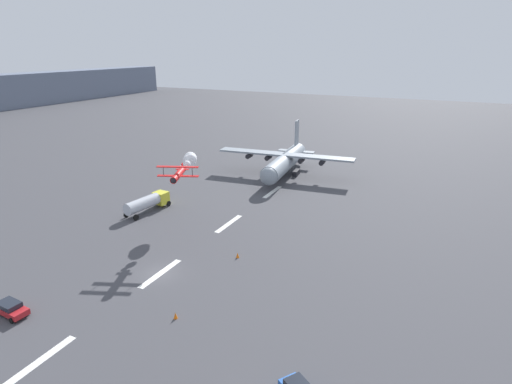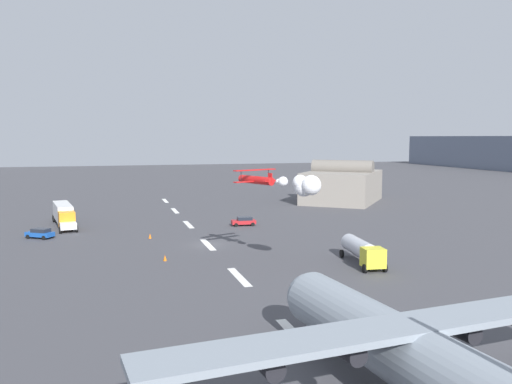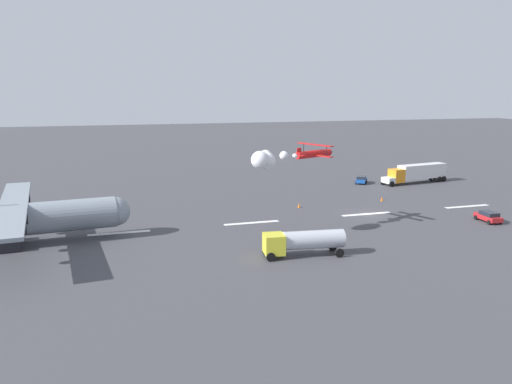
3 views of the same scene
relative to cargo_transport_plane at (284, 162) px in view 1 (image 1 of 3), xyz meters
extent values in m
plane|color=#424247|center=(-47.14, -2.09, -3.33)|extent=(440.00, 440.00, 0.00)
cube|color=white|center=(-65.24, -2.09, -3.33)|extent=(8.00, 0.90, 0.01)
cube|color=white|center=(-47.14, -2.09, -3.33)|extent=(8.00, 0.90, 0.01)
cube|color=white|center=(-29.04, -2.09, -3.33)|extent=(8.00, 0.90, 0.01)
cube|color=white|center=(-10.94, -2.09, -3.33)|extent=(8.00, 0.90, 0.01)
cylinder|color=gray|center=(1.05, 0.11, -0.18)|extent=(23.74, 6.29, 3.91)
sphere|color=gray|center=(-10.62, -1.10, -0.18)|extent=(3.71, 3.71, 3.71)
cube|color=gray|center=(1.05, 0.11, 1.58)|extent=(6.37, 31.26, 0.40)
cylinder|color=black|center=(-0.22, 8.57, 0.68)|extent=(2.50, 1.34, 1.10)
cylinder|color=black|center=(0.25, 3.93, 0.68)|extent=(2.50, 1.34, 1.10)
cylinder|color=black|center=(1.05, -3.80, 0.68)|extent=(2.50, 1.34, 1.10)
cylinder|color=black|center=(1.53, -8.44, 0.68)|extent=(2.50, 1.34, 1.10)
cube|color=gray|center=(10.85, 1.12, 4.77)|extent=(2.82, 0.59, 6.00)
cube|color=gray|center=(10.85, 1.12, 0.12)|extent=(2.91, 9.16, 0.24)
cube|color=black|center=(2.30, -2.23, -2.73)|extent=(3.29, 1.32, 1.20)
cube|color=black|center=(1.79, 2.65, -2.73)|extent=(3.29, 1.32, 1.20)
cylinder|color=red|center=(-36.54, 2.01, 6.68)|extent=(5.96, 3.19, 0.98)
cube|color=red|center=(-36.73, 1.93, 6.53)|extent=(2.98, 5.96, 0.12)
cube|color=red|center=(-36.73, 1.93, 7.92)|extent=(2.98, 5.96, 0.12)
cylinder|color=black|center=(-35.91, -0.06, 7.23)|extent=(0.08, 0.08, 1.39)
cylinder|color=black|center=(-37.54, 3.92, 7.23)|extent=(0.08, 0.08, 1.39)
cube|color=red|center=(-34.03, 3.03, 7.13)|extent=(0.69, 0.36, 1.10)
cube|color=red|center=(-34.03, 3.03, 6.73)|extent=(1.31, 2.08, 0.08)
cone|color=black|center=(-39.66, 0.73, 6.68)|extent=(0.96, 1.04, 0.83)
sphere|color=white|center=(-33.16, 3.82, 6.71)|extent=(0.70, 0.70, 0.70)
sphere|color=white|center=(-31.65, 3.85, 6.85)|extent=(1.15, 1.15, 1.15)
sphere|color=white|center=(-28.84, 4.88, 6.96)|extent=(1.68, 1.68, 1.68)
sphere|color=white|center=(-28.83, 5.35, 6.47)|extent=(2.25, 2.25, 2.25)
sphere|color=white|center=(-27.84, 5.81, 6.70)|extent=(2.22, 2.22, 2.22)
cube|color=yellow|center=(-27.20, 13.24, -1.73)|extent=(2.45, 2.62, 2.20)
cylinder|color=#B7BCC6|center=(-31.75, 13.73, -1.48)|extent=(7.15, 2.84, 2.10)
cylinder|color=black|center=(-26.47, 14.36, -2.83)|extent=(1.03, 0.43, 1.00)
cylinder|color=black|center=(-34.29, 15.22, -2.83)|extent=(1.03, 0.43, 1.00)
cylinder|color=black|center=(-26.73, 11.98, -2.83)|extent=(1.03, 0.43, 1.00)
cylinder|color=black|center=(-34.55, 12.83, -2.83)|extent=(1.03, 0.43, 1.00)
cylinder|color=black|center=(-57.36, -24.99, -3.01)|extent=(0.54, 0.65, 0.64)
cube|color=#B21E23|center=(-61.48, 6.95, -2.69)|extent=(2.07, 4.27, 0.65)
cube|color=#1E232D|center=(-61.47, 7.15, -2.09)|extent=(1.82, 2.60, 0.55)
cylinder|color=black|center=(-60.68, 5.44, -3.01)|extent=(0.26, 0.65, 0.64)
cylinder|color=black|center=(-60.49, 8.35, -3.01)|extent=(0.26, 0.65, 0.64)
cylinder|color=black|center=(-62.48, 5.56, -3.01)|extent=(0.26, 0.65, 0.64)
cone|color=orange|center=(-54.19, -9.63, -2.96)|extent=(0.44, 0.44, 0.75)
cone|color=orange|center=(-38.95, -9.07, -2.96)|extent=(0.44, 0.44, 0.75)
camera|label=1|loc=(-85.19, -34.31, 24.44)|focal=29.56mm
camera|label=2|loc=(25.72, -15.97, 11.96)|focal=36.93mm
camera|label=3|loc=(-9.78, 64.53, 15.01)|focal=35.59mm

